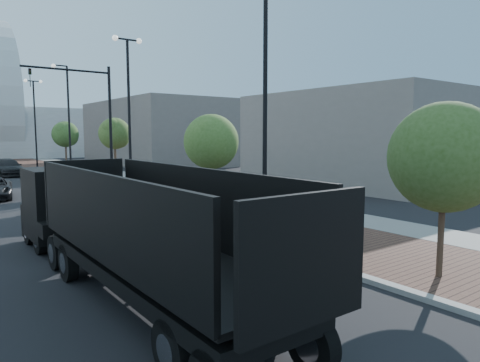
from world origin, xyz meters
TOP-DOWN VIEW (x-y plane):
  - sidewalk at (3.50, 40.00)m, footprint 7.00×140.00m
  - concrete_strip at (6.20, 40.00)m, footprint 2.40×140.00m
  - curb at (0.00, 40.00)m, footprint 0.30×140.00m
  - dump_truck at (-5.31, 10.35)m, footprint 2.37×13.32m
  - white_sedan at (-4.18, 18.87)m, footprint 2.72×4.90m
  - dark_car_far at (-2.53, 43.12)m, footprint 2.57×5.45m
  - pedestrian at (6.46, 21.03)m, footprint 0.68×0.56m
  - streetlight_1 at (0.49, 10.00)m, footprint 1.44×0.56m
  - streetlight_2 at (0.60, 22.00)m, footprint 1.72×0.56m
  - streetlight_3 at (0.49, 34.00)m, footprint 1.44×0.56m
  - streetlight_4 at (0.60, 46.00)m, footprint 1.72×0.56m
  - traffic_mast at (-0.30, 25.00)m, footprint 5.09×0.20m
  - tree_0 at (1.65, 4.02)m, footprint 2.86×2.86m
  - tree_1 at (1.65, 15.02)m, footprint 2.55×2.53m
  - tree_2 at (1.65, 27.02)m, footprint 2.21×2.13m
  - tree_3 at (1.65, 39.02)m, footprint 2.37×2.32m
  - commercial_block_ne at (16.00, 50.00)m, footprint 12.00×22.00m
  - commercial_block_e at (18.00, 20.00)m, footprint 10.00×16.00m
  - utility_cover_1 at (2.40, 8.00)m, footprint 0.50×0.50m
  - utility_cover_2 at (2.40, 19.00)m, footprint 0.50×0.50m

SIDE VIEW (x-z plane):
  - sidewalk at x=3.50m, z-range 0.00..0.12m
  - concrete_strip at x=6.20m, z-range 0.00..0.13m
  - curb at x=0.00m, z-range 0.00..0.14m
  - utility_cover_1 at x=2.40m, z-range 0.12..0.14m
  - utility_cover_2 at x=2.40m, z-range 0.12..0.14m
  - white_sedan at x=-4.18m, z-range 0.00..1.53m
  - dark_car_far at x=-2.53m, z-range 0.00..1.54m
  - pedestrian at x=6.46m, z-range 0.00..1.61m
  - dump_truck at x=-5.31m, z-range -0.24..2.87m
  - tree_0 at x=1.65m, z-range 0.91..5.61m
  - tree_1 at x=1.65m, z-range 1.11..5.89m
  - commercial_block_e at x=18.00m, z-range 0.00..7.00m
  - tree_3 at x=1.65m, z-range 1.33..6.33m
  - tree_2 at x=1.65m, z-range 1.40..6.36m
  - commercial_block_ne at x=16.00m, z-range 0.00..8.00m
  - streetlight_1 at x=0.49m, z-range -0.26..8.95m
  - streetlight_3 at x=0.49m, z-range -0.26..8.95m
  - streetlight_2 at x=0.60m, z-range 0.18..9.46m
  - streetlight_4 at x=0.60m, z-range 0.18..9.46m
  - traffic_mast at x=-0.30m, z-range 0.98..8.98m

